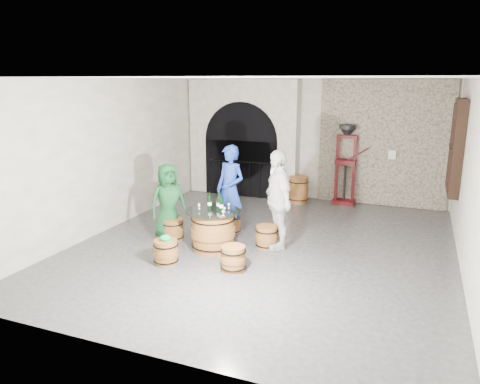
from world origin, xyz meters
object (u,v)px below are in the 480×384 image
at_px(barrel_stool_near_left, 166,252).
at_px(side_barrel, 299,190).
at_px(barrel_stool_far, 230,223).
at_px(wine_bottle_center, 221,204).
at_px(person_white, 278,200).
at_px(wine_bottle_right, 219,203).
at_px(barrel_stool_left, 173,229).
at_px(barrel_stool_right, 267,237).
at_px(barrel_stool_near_right, 233,258).
at_px(person_green, 168,202).
at_px(wine_bottle_left, 210,202).
at_px(person_blue, 230,190).
at_px(barrel_table, 213,230).
at_px(corking_press, 346,159).

height_order(barrel_stool_near_left, side_barrel, side_barrel).
bearing_deg(barrel_stool_far, barrel_stool_near_left, -102.09).
distance_m(wine_bottle_center, side_barrel, 4.04).
distance_m(barrel_stool_near_left, person_white, 2.31).
bearing_deg(wine_bottle_right, barrel_stool_far, 99.84).
bearing_deg(barrel_stool_left, barrel_stool_right, 8.12).
distance_m(barrel_stool_near_right, barrel_stool_near_left, 1.23).
distance_m(person_green, wine_bottle_right, 1.21).
bearing_deg(wine_bottle_right, person_white, 27.13).
bearing_deg(wine_bottle_left, side_barrel, 79.43).
height_order(barrel_stool_near_left, person_white, person_white).
bearing_deg(side_barrel, person_green, -115.02).
height_order(barrel_stool_near_right, wine_bottle_center, wine_bottle_center).
xyz_separation_m(barrel_stool_near_right, person_blue, (-0.80, 1.78, 0.72)).
bearing_deg(person_green, barrel_table, -66.07).
bearing_deg(wine_bottle_center, wine_bottle_left, 167.35).
bearing_deg(barrel_stool_near_left, barrel_stool_right, 45.13).
distance_m(barrel_stool_right, wine_bottle_center, 1.13).
height_order(barrel_stool_far, corking_press, corking_press).
relative_size(barrel_stool_near_right, barrel_stool_near_left, 1.00).
xyz_separation_m(person_white, wine_bottle_center, (-0.91, -0.59, -0.04)).
height_order(barrel_stool_left, corking_press, corking_press).
bearing_deg(barrel_table, person_green, 167.24).
bearing_deg(person_white, barrel_stool_near_right, -51.35).
distance_m(barrel_stool_far, wine_bottle_center, 1.27).
distance_m(person_green, side_barrel, 4.13).
bearing_deg(person_blue, barrel_stool_near_right, -46.80).
bearing_deg(barrel_stool_near_left, corking_press, 66.44).
bearing_deg(wine_bottle_left, wine_bottle_right, 6.01).
height_order(barrel_stool_right, wine_bottle_right, wine_bottle_right).
xyz_separation_m(barrel_stool_left, wine_bottle_right, (1.09, -0.14, 0.70)).
relative_size(person_white, side_barrel, 2.72).
bearing_deg(barrel_stool_left, person_blue, 41.06).
bearing_deg(barrel_table, wine_bottle_right, 46.83).
height_order(barrel_stool_near_right, barrel_stool_near_left, same).
relative_size(barrel_stool_left, barrel_stool_far, 1.00).
height_order(wine_bottle_left, wine_bottle_right, same).
height_order(barrel_table, person_blue, person_blue).
xyz_separation_m(barrel_stool_near_right, corking_press, (1.05, 5.04, 0.98)).
bearing_deg(barrel_stool_near_left, barrel_table, 61.26).
relative_size(person_blue, wine_bottle_right, 5.78).
bearing_deg(person_white, barrel_stool_near_left, -82.71).
distance_m(barrel_stool_near_right, side_barrel, 4.72).
distance_m(wine_bottle_center, wine_bottle_right, 0.12).
height_order(person_white, corking_press, corking_press).
xyz_separation_m(person_white, corking_press, (0.69, 3.70, 0.24)).
relative_size(barrel_table, side_barrel, 1.46).
bearing_deg(person_green, side_barrel, 11.67).
distance_m(barrel_stool_near_left, side_barrel, 5.02).
height_order(barrel_stool_near_left, person_blue, person_blue).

